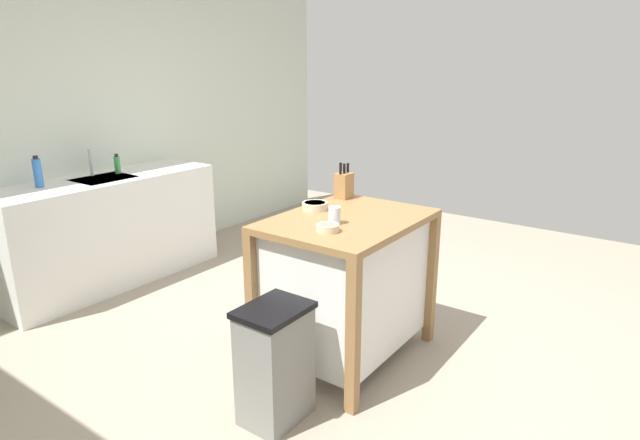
{
  "coord_description": "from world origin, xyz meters",
  "views": [
    {
      "loc": [
        -2.55,
        -1.68,
        1.78
      ],
      "look_at": [
        -0.03,
        0.14,
        0.85
      ],
      "focal_mm": 29.72,
      "sensor_mm": 36.0,
      "label": 1
    }
  ],
  "objects_px": {
    "sink_faucet": "(91,163)",
    "bottle_spray_cleaner": "(117,165)",
    "kitchen_island": "(347,280)",
    "bowl_ceramic_wide": "(315,206)",
    "bottle_hand_soap": "(38,173)",
    "trash_bin": "(275,363)",
    "drinking_cup": "(335,215)",
    "knife_block": "(344,185)",
    "bowl_ceramic_small": "(328,228)"
  },
  "relations": [
    {
      "from": "kitchen_island",
      "to": "bottle_spray_cleaner",
      "type": "height_order",
      "value": "bottle_spray_cleaner"
    },
    {
      "from": "bowl_ceramic_wide",
      "to": "knife_block",
      "type": "bearing_deg",
      "value": 2.66
    },
    {
      "from": "kitchen_island",
      "to": "bottle_hand_soap",
      "type": "relative_size",
      "value": 4.24
    },
    {
      "from": "kitchen_island",
      "to": "trash_bin",
      "type": "relative_size",
      "value": 1.59
    },
    {
      "from": "bowl_ceramic_small",
      "to": "sink_faucet",
      "type": "relative_size",
      "value": 0.56
    },
    {
      "from": "kitchen_island",
      "to": "bowl_ceramic_wide",
      "type": "distance_m",
      "value": 0.5
    },
    {
      "from": "knife_block",
      "to": "sink_faucet",
      "type": "height_order",
      "value": "knife_block"
    },
    {
      "from": "knife_block",
      "to": "bowl_ceramic_wide",
      "type": "bearing_deg",
      "value": -177.34
    },
    {
      "from": "kitchen_island",
      "to": "bottle_hand_soap",
      "type": "bearing_deg",
      "value": 104.93
    },
    {
      "from": "trash_bin",
      "to": "sink_faucet",
      "type": "bearing_deg",
      "value": 76.5
    },
    {
      "from": "bowl_ceramic_small",
      "to": "trash_bin",
      "type": "bearing_deg",
      "value": 179.1
    },
    {
      "from": "kitchen_island",
      "to": "bottle_hand_soap",
      "type": "xyz_separation_m",
      "value": [
        -0.62,
        2.33,
        0.49
      ]
    },
    {
      "from": "bowl_ceramic_small",
      "to": "sink_faucet",
      "type": "distance_m",
      "value": 2.46
    },
    {
      "from": "kitchen_island",
      "to": "sink_faucet",
      "type": "relative_size",
      "value": 4.56
    },
    {
      "from": "kitchen_island",
      "to": "trash_bin",
      "type": "height_order",
      "value": "kitchen_island"
    },
    {
      "from": "bowl_ceramic_wide",
      "to": "bottle_spray_cleaner",
      "type": "height_order",
      "value": "bottle_spray_cleaner"
    },
    {
      "from": "drinking_cup",
      "to": "trash_bin",
      "type": "bearing_deg",
      "value": -175.79
    },
    {
      "from": "bowl_ceramic_wide",
      "to": "bottle_spray_cleaner",
      "type": "distance_m",
      "value": 2.05
    },
    {
      "from": "drinking_cup",
      "to": "bowl_ceramic_wide",
      "type": "bearing_deg",
      "value": 56.48
    },
    {
      "from": "knife_block",
      "to": "drinking_cup",
      "type": "xyz_separation_m",
      "value": [
        -0.53,
        -0.29,
        -0.04
      ]
    },
    {
      "from": "sink_faucet",
      "to": "bottle_spray_cleaner",
      "type": "bearing_deg",
      "value": -25.04
    },
    {
      "from": "knife_block",
      "to": "kitchen_island",
      "type": "bearing_deg",
      "value": -144.05
    },
    {
      "from": "knife_block",
      "to": "bowl_ceramic_wide",
      "type": "distance_m",
      "value": 0.36
    },
    {
      "from": "knife_block",
      "to": "bowl_ceramic_wide",
      "type": "xyz_separation_m",
      "value": [
        -0.35,
        -0.02,
        -0.06
      ]
    },
    {
      "from": "sink_faucet",
      "to": "bottle_hand_soap",
      "type": "distance_m",
      "value": 0.47
    },
    {
      "from": "trash_bin",
      "to": "bottle_hand_soap",
      "type": "xyz_separation_m",
      "value": [
        0.12,
        2.38,
        0.68
      ]
    },
    {
      "from": "kitchen_island",
      "to": "bowl_ceramic_wide",
      "type": "bearing_deg",
      "value": 83.87
    },
    {
      "from": "kitchen_island",
      "to": "trash_bin",
      "type": "xyz_separation_m",
      "value": [
        -0.74,
        -0.05,
        -0.19
      ]
    },
    {
      "from": "sink_faucet",
      "to": "bottle_spray_cleaner",
      "type": "relative_size",
      "value": 1.34
    },
    {
      "from": "knife_block",
      "to": "sink_faucet",
      "type": "xyz_separation_m",
      "value": [
        -0.54,
        2.12,
        0.01
      ]
    },
    {
      "from": "knife_block",
      "to": "trash_bin",
      "type": "bearing_deg",
      "value": -163.61
    },
    {
      "from": "trash_bin",
      "to": "bowl_ceramic_small",
      "type": "bearing_deg",
      "value": -0.9
    },
    {
      "from": "bowl_ceramic_small",
      "to": "drinking_cup",
      "type": "bearing_deg",
      "value": 19.96
    },
    {
      "from": "kitchen_island",
      "to": "bowl_ceramic_small",
      "type": "distance_m",
      "value": 0.51
    },
    {
      "from": "sink_faucet",
      "to": "trash_bin",
      "type": "bearing_deg",
      "value": -103.5
    },
    {
      "from": "bottle_hand_soap",
      "to": "bowl_ceramic_wide",
      "type": "bearing_deg",
      "value": -72.58
    },
    {
      "from": "bottle_hand_soap",
      "to": "kitchen_island",
      "type": "bearing_deg",
      "value": -75.07
    },
    {
      "from": "trash_bin",
      "to": "drinking_cup",
      "type": "bearing_deg",
      "value": 4.21
    },
    {
      "from": "bottle_hand_soap",
      "to": "sink_faucet",
      "type": "bearing_deg",
      "value": 8.25
    },
    {
      "from": "bottle_spray_cleaner",
      "to": "bottle_hand_soap",
      "type": "bearing_deg",
      "value": 178.46
    },
    {
      "from": "bottle_hand_soap",
      "to": "bottle_spray_cleaner",
      "type": "bearing_deg",
      "value": -1.54
    },
    {
      "from": "bowl_ceramic_wide",
      "to": "sink_faucet",
      "type": "height_order",
      "value": "sink_faucet"
    },
    {
      "from": "bowl_ceramic_small",
      "to": "trash_bin",
      "type": "height_order",
      "value": "bowl_ceramic_small"
    },
    {
      "from": "bowl_ceramic_wide",
      "to": "kitchen_island",
      "type": "bearing_deg",
      "value": -96.13
    },
    {
      "from": "bowl_ceramic_small",
      "to": "bottle_spray_cleaner",
      "type": "xyz_separation_m",
      "value": [
        0.32,
        2.37,
        0.04
      ]
    },
    {
      "from": "bowl_ceramic_small",
      "to": "sink_faucet",
      "type": "height_order",
      "value": "sink_faucet"
    },
    {
      "from": "knife_block",
      "to": "drinking_cup",
      "type": "bearing_deg",
      "value": -151.7
    },
    {
      "from": "drinking_cup",
      "to": "bottle_hand_soap",
      "type": "xyz_separation_m",
      "value": [
        -0.47,
        2.34,
        0.05
      ]
    },
    {
      "from": "kitchen_island",
      "to": "drinking_cup",
      "type": "bearing_deg",
      "value": -176.19
    },
    {
      "from": "knife_block",
      "to": "bottle_spray_cleaner",
      "type": "relative_size",
      "value": 1.5
    }
  ]
}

